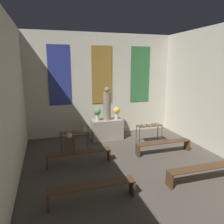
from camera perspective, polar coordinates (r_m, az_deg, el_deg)
The scene contains 12 objects.
wall_back at distance 11.00m, azimuth -2.76°, elevation 7.21°, with size 7.53×0.16×4.99m.
altar at distance 10.44m, azimuth -1.28°, elevation -4.54°, with size 1.44×0.69×0.95m.
statue at distance 10.16m, azimuth -1.32°, elevation 1.89°, with size 0.34×0.34×1.54m.
flower_vase_left at distance 10.12m, azimuth -3.85°, elevation -0.22°, with size 0.33×0.33×0.58m.
flower_vase_right at distance 10.36m, azimuth 1.18°, elevation 0.10°, with size 0.33×0.33×0.58m.
candle_rack_left at distance 9.06m, azimuth -9.76°, elevation -5.83°, with size 1.15×0.43×1.03m.
candle_rack_right at distance 10.01m, azimuth 9.67°, elevation -4.09°, with size 1.15×0.43×1.01m.
pew_third_left at distance 6.01m, azimuth -5.18°, elevation -19.38°, with size 2.28×0.36×0.47m.
pew_third_right at distance 7.37m, azimuth 22.44°, elevation -14.00°, with size 2.28×0.36×0.47m.
pew_back_left at distance 8.02m, azimuth -8.62°, elevation -10.96°, with size 2.28×0.36×0.47m.
pew_back_right at distance 9.09m, azimuth 13.26°, elevation -8.31°, with size 2.28×0.36×0.47m.
person_seated at distance 7.82m, azimuth -11.14°, elevation -8.16°, with size 0.36×0.24×0.74m.
Camera 1 is at (-2.69, 0.82, 3.51)m, focal length 35.00 mm.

